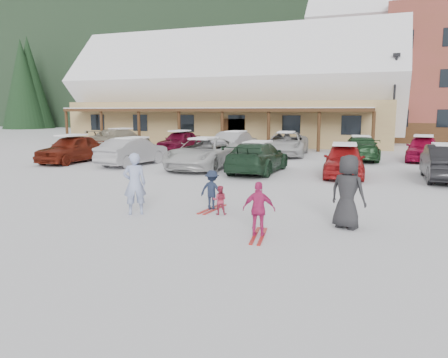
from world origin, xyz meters
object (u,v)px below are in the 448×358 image
(lamp_post, at_px, (394,97))
(adult_skier, at_px, (135,184))
(bystander_dark, at_px, (348,192))
(parked_car_7, at_px, (121,139))
(parked_car_1, at_px, (133,152))
(day_lodge, at_px, (231,98))
(parked_car_5, at_px, (445,163))
(parked_car_4, at_px, (344,160))
(parked_car_8, at_px, (180,141))
(toddler_red, at_px, (220,200))
(parked_car_10, at_px, (286,144))
(parked_car_2, at_px, (204,153))
(parked_car_0, at_px, (72,149))
(child_navy, at_px, (212,190))
(child_magenta, at_px, (259,209))
(parked_car_9, at_px, (236,143))
(parked_car_3, at_px, (258,157))
(parked_car_11, at_px, (360,148))
(parked_car_12, at_px, (423,148))

(lamp_post, height_order, adult_skier, lamp_post)
(bystander_dark, height_order, parked_car_7, bystander_dark)
(lamp_post, bearing_deg, parked_car_1, -131.83)
(day_lodge, height_order, parked_car_5, day_lodge)
(parked_car_4, bearing_deg, parked_car_8, 141.20)
(toddler_red, bearing_deg, parked_car_10, -100.94)
(parked_car_4, bearing_deg, parked_car_2, 172.61)
(toddler_red, xyz_separation_m, parked_car_0, (-12.04, 8.59, 0.36))
(adult_skier, distance_m, parked_car_1, 11.26)
(day_lodge, relative_size, lamp_post, 4.23)
(child_navy, bearing_deg, day_lodge, -66.23)
(bystander_dark, distance_m, parked_car_10, 17.44)
(child_magenta, bearing_deg, parked_car_1, -55.25)
(day_lodge, height_order, toddler_red, day_lodge)
(parked_car_7, bearing_deg, parked_car_5, 164.58)
(parked_car_2, xyz_separation_m, parked_car_9, (-0.76, 7.19, 0.00))
(child_magenta, bearing_deg, parked_car_0, -45.61)
(bystander_dark, distance_m, parked_car_9, 18.33)
(day_lodge, height_order, child_navy, day_lodge)
(parked_car_7, bearing_deg, child_navy, 134.84)
(parked_car_4, height_order, parked_car_7, parked_car_7)
(parked_car_1, height_order, parked_car_8, parked_car_8)
(toddler_red, distance_m, parked_car_8, 19.01)
(bystander_dark, height_order, parked_car_10, bystander_dark)
(parked_car_4, bearing_deg, parked_car_10, 113.87)
(parked_car_3, height_order, parked_car_11, parked_car_3)
(parked_car_10, bearing_deg, adult_skier, -97.15)
(day_lodge, height_order, parked_car_2, day_lodge)
(parked_car_1, height_order, parked_car_7, parked_car_7)
(toddler_red, xyz_separation_m, parked_car_8, (-9.33, 16.56, 0.32))
(parked_car_7, height_order, parked_car_9, parked_car_7)
(lamp_post, xyz_separation_m, parked_car_8, (-13.97, -6.53, -3.12))
(parked_car_12, bearing_deg, adult_skier, -111.66)
(parked_car_12, bearing_deg, parked_car_7, -174.80)
(parked_car_8, bearing_deg, parked_car_1, -79.19)
(parked_car_3, distance_m, parked_car_7, 14.62)
(parked_car_8, distance_m, parked_car_11, 12.27)
(day_lodge, relative_size, parked_car_7, 5.38)
(adult_skier, bearing_deg, toddler_red, 164.69)
(parked_car_9, bearing_deg, child_navy, 108.77)
(parked_car_8, bearing_deg, parked_car_4, -31.22)
(parked_car_11, bearing_deg, parked_car_1, 24.21)
(lamp_post, bearing_deg, toddler_red, -101.34)
(parked_car_0, distance_m, parked_car_1, 3.81)
(toddler_red, height_order, parked_car_10, parked_car_10)
(lamp_post, xyz_separation_m, parked_car_11, (-1.76, -7.72, -3.15))
(bystander_dark, bearing_deg, parked_car_9, -41.13)
(adult_skier, relative_size, parked_car_9, 0.37)
(bystander_dark, bearing_deg, parked_car_4, -62.84)
(parked_car_8, xyz_separation_m, parked_car_11, (12.21, -1.18, -0.03))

